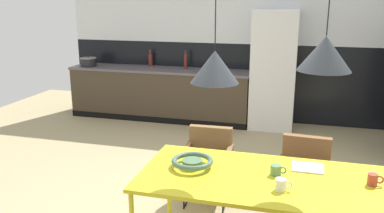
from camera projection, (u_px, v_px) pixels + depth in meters
back_wall_splashback_dark at (238, 81)px, 6.99m from camera, size 6.09×0.12×1.32m
back_wall_panel_upper at (240, 4)px, 6.64m from camera, size 6.09×0.12×1.32m
kitchen_counter at (160, 94)px, 7.04m from camera, size 3.19×0.63×0.89m
refrigerator_column at (274, 70)px, 6.42m from camera, size 0.70×0.60×1.90m
dining_table at (262, 182)px, 3.04m from camera, size 1.87×0.93×0.76m
armchair_head_of_table at (208, 154)px, 4.15m from camera, size 0.51×0.49×0.77m
armchair_near_window at (305, 169)px, 3.82m from camera, size 0.52×0.50×0.78m
fruit_bowl at (192, 162)px, 3.20m from camera, size 0.34×0.34×0.07m
open_book at (308, 167)px, 3.19m from camera, size 0.24×0.21×0.02m
mug_glass_clear at (276, 170)px, 3.06m from camera, size 0.12×0.08×0.08m
mug_wide_latte at (281, 185)px, 2.81m from camera, size 0.12×0.08×0.09m
mug_white_ceramic at (373, 180)px, 2.89m from camera, size 0.11×0.07×0.09m
cooking_pot at (89, 62)px, 7.15m from camera, size 0.29×0.29×0.18m
bottle_wine_green at (186, 61)px, 6.89m from camera, size 0.06×0.06×0.31m
bottle_oil_tall at (150, 59)px, 7.15m from camera, size 0.07×0.07×0.30m
pendant_lamp_over_table_near at (215, 67)px, 2.87m from camera, size 0.35×0.35×1.12m
pendant_lamp_over_table_far at (325, 53)px, 2.72m from camera, size 0.37×0.37×1.01m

